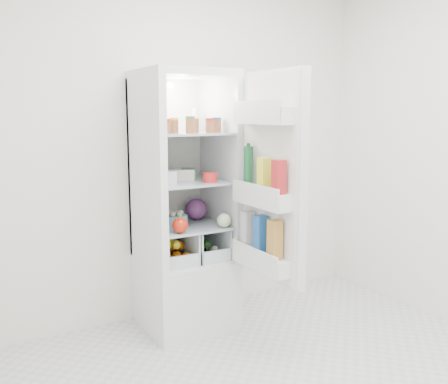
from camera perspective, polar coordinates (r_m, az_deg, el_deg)
room_walls at (r=2.52m, az=11.69°, el=10.51°), size 3.02×3.02×2.61m
refrigerator at (r=3.57m, az=-4.79°, el=-4.82°), size 0.60×0.60×1.80m
shelf_low at (r=3.49m, az=-4.36°, el=-3.85°), size 0.49×0.53×0.01m
shelf_mid at (r=3.44m, az=-4.42°, el=1.20°), size 0.49×0.53×0.02m
shelf_top at (r=3.41m, az=-4.49°, el=6.70°), size 0.49×0.53×0.02m
crisper_left at (r=3.48m, az=-6.16°, el=-6.15°), size 0.23×0.46×0.22m
crisper_right at (r=3.58m, az=-2.56°, el=-5.66°), size 0.23×0.46×0.22m
condiment_jars at (r=3.31m, az=-3.66°, el=7.50°), size 0.46×0.16×0.08m
squeeze_bottle at (r=3.61m, az=-3.28°, el=8.28°), size 0.06×0.06×0.17m
tub_white at (r=3.31m, az=-6.67°, el=1.72°), size 0.16×0.16×0.08m
tub_cream at (r=3.47m, az=-4.58°, el=2.02°), size 0.16×0.16×0.07m
tin_red at (r=3.35m, az=-1.60°, el=1.70°), size 0.11×0.11×0.07m
foil_tray at (r=3.50m, az=-7.30°, el=1.75°), size 0.19×0.15×0.04m
tub_green at (r=3.49m, az=-4.09°, el=2.07°), size 0.14×0.16×0.07m
red_cabbage at (r=3.64m, az=-3.20°, el=-1.96°), size 0.15×0.15×0.15m
bell_pepper at (r=3.24m, az=-5.03°, el=-3.83°), size 0.10×0.10×0.10m
mushroom_bowl at (r=3.44m, az=-5.54°, el=-3.27°), size 0.21×0.21×0.08m
salad_bag at (r=3.39m, az=0.00°, el=-3.28°), size 0.10×0.10×0.10m
citrus_pile at (r=3.46m, az=-5.97°, el=-6.70°), size 0.20×0.31×0.16m
veg_pile at (r=3.59m, az=-2.47°, el=-6.38°), size 0.16×0.30×0.10m
fridge_door at (r=3.09m, az=5.23°, el=1.11°), size 0.17×0.60×1.30m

